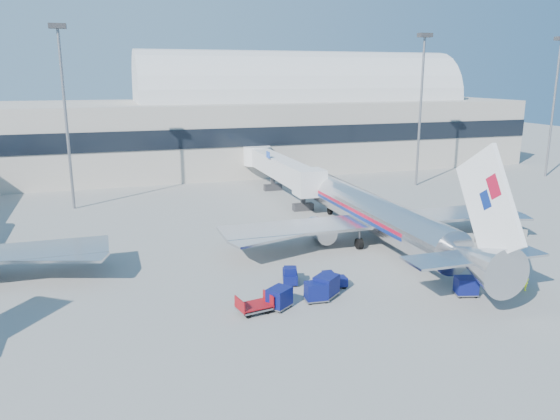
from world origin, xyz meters
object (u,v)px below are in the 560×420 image
object	(u,v)px
mast_far_east	(556,87)
cart_solo_near	(466,286)
mast_west	(63,91)
barrier_far	(514,234)
barrier_mid	(488,236)
cart_train_a	(326,285)
jetbridge_near	(277,166)
mast_east	(422,88)
tug_lead	(332,280)
cart_solo_far	(508,271)
cart_train_c	(279,298)
tug_right	(456,257)
tug_left	(290,275)
airliner_main	(379,216)
cart_train_b	(316,291)
ramp_worker	(524,279)
barrier_near	(460,239)
cart_open_red	(255,307)

from	to	relation	value
mast_far_east	cart_solo_near	world-z (taller)	mast_far_east
mast_west	barrier_far	xyz separation A→B (m)	(44.60, -28.00, -14.34)
barrier_mid	cart_solo_near	world-z (taller)	cart_solo_near
mast_far_east	cart_train_a	bearing A→B (deg)	-146.55
jetbridge_near	cart_solo_near	xyz separation A→B (m)	(2.51, -40.45, -3.13)
mast_east	cart_solo_near	xyz separation A→B (m)	(-19.89, -39.65, -13.99)
tug_lead	mast_east	bearing A→B (deg)	53.96
cart_solo_near	mast_west	bearing A→B (deg)	142.88
cart_solo_near	cart_solo_far	xyz separation A→B (m)	(5.14, 1.49, 0.13)
barrier_mid	mast_east	bearing A→B (deg)	72.74
mast_east	cart_train_c	bearing A→B (deg)	-132.53
tug_right	tug_left	xyz separation A→B (m)	(-15.79, 0.22, -0.02)
airliner_main	barrier_far	bearing A→B (deg)	-9.74
mast_west	barrier_mid	bearing A→B (deg)	-34.14
mast_west	cart_train_b	size ratio (longest dim) A/B	12.64
tug_lead	ramp_worker	distance (m)	15.17
mast_east	barrier_near	distance (m)	33.67
jetbridge_near	barrier_mid	world-z (taller)	jetbridge_near
barrier_mid	barrier_near	bearing A→B (deg)	180.00
barrier_far	cart_solo_far	world-z (taller)	cart_solo_far
ramp_worker	barrier_far	bearing A→B (deg)	-63.30
barrier_far	ramp_worker	distance (m)	15.32
cart_solo_far	airliner_main	bearing A→B (deg)	113.60
cart_train_c	cart_solo_near	bearing A→B (deg)	-45.71
tug_right	mast_far_east	bearing A→B (deg)	73.61
barrier_mid	barrier_far	distance (m)	3.30
airliner_main	cart_train_a	bearing A→B (deg)	-132.98
cart_train_c	cart_solo_far	bearing A→B (deg)	-39.16
ramp_worker	cart_solo_near	bearing A→B (deg)	59.64
barrier_near	ramp_worker	xyz separation A→B (m)	(-2.81, -12.09, 0.51)
barrier_mid	cart_open_red	xyz separation A→B (m)	(-27.60, -9.66, 0.01)
mast_east	mast_far_east	xyz separation A→B (m)	(25.00, 0.00, 0.00)
jetbridge_near	tug_lead	size ratio (longest dim) A/B	12.60
barrier_far	cart_train_a	world-z (taller)	cart_train_a
cart_train_c	cart_solo_near	world-z (taller)	cart_train_c
jetbridge_near	mast_far_east	size ratio (longest dim) A/B	1.22
barrier_near	cart_train_b	size ratio (longest dim) A/B	1.68
cart_solo_far	jetbridge_near	bearing A→B (deg)	102.19
cart_train_c	cart_solo_far	world-z (taller)	cart_solo_far
cart_train_b	cart_train_c	distance (m)	3.04
mast_east	tug_right	xyz separation A→B (m)	(-16.21, -33.19, -14.08)
mast_east	cart_train_c	world-z (taller)	mast_east
cart_train_a	ramp_worker	bearing A→B (deg)	-52.83
cart_train_a	cart_solo_far	size ratio (longest dim) A/B	1.22
jetbridge_near	tug_lead	xyz separation A→B (m)	(-6.68, -35.77, -3.30)
mast_far_east	tug_right	xyz separation A→B (m)	(-41.21, -33.19, -14.08)
jetbridge_near	cart_train_a	distance (m)	38.26
mast_far_east	cart_train_a	distance (m)	67.68
tug_left	cart_solo_far	xyz separation A→B (m)	(17.26, -5.19, 0.24)
mast_east	cart_solo_near	distance (m)	46.51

